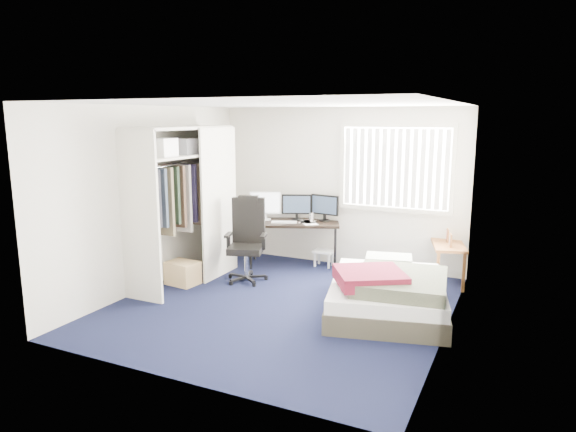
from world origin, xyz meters
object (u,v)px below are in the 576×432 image
(office_chair, at_px, (247,248))
(nightstand, at_px, (448,248))
(bed, at_px, (388,292))
(desk, at_px, (294,219))

(office_chair, relative_size, nightstand, 1.32)
(nightstand, distance_m, bed, 1.58)
(desk, bearing_deg, nightstand, 1.78)
(desk, height_order, office_chair, office_chair)
(nightstand, relative_size, bed, 0.45)
(desk, relative_size, bed, 0.76)
(nightstand, bearing_deg, desk, -178.22)
(office_chair, distance_m, bed, 2.25)
(office_chair, xyz_separation_m, nightstand, (2.68, 1.07, 0.04))
(desk, relative_size, office_chair, 1.30)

